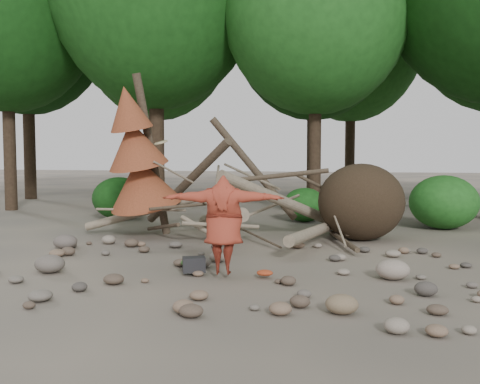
# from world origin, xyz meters

# --- Properties ---
(ground) EXTENTS (120.00, 120.00, 0.00)m
(ground) POSITION_xyz_m (0.00, 0.00, 0.00)
(ground) COLOR #514C44
(ground) RESTS_ON ground
(deadfall_pile) EXTENTS (8.55, 5.24, 3.30)m
(deadfall_pile) POSITION_xyz_m (2.02, 4.24, 0.95)
(deadfall_pile) COLOR #332619
(deadfall_pile) RESTS_ON ground
(dead_conifer) EXTENTS (2.06, 2.16, 4.35)m
(dead_conifer) POSITION_xyz_m (-3.12, 3.37, 2.11)
(dead_conifer) COLOR #4C3F30
(dead_conifer) RESTS_ON ground
(forest_backdrop) EXTENTS (33.68, 19.18, 15.68)m
(forest_backdrop) POSITION_xyz_m (-1.01, 13.89, 8.87)
(forest_backdrop) COLOR #38281C
(forest_backdrop) RESTS_ON ground
(bush_left) EXTENTS (1.80, 1.80, 1.44)m
(bush_left) POSITION_xyz_m (-5.50, 7.20, 0.72)
(bush_left) COLOR #144512
(bush_left) RESTS_ON ground
(bush_mid) EXTENTS (1.40, 1.40, 1.12)m
(bush_mid) POSITION_xyz_m (0.80, 7.80, 0.56)
(bush_mid) COLOR #1C5819
(bush_mid) RESTS_ON ground
(bush_right) EXTENTS (2.00, 2.00, 1.60)m
(bush_right) POSITION_xyz_m (5.00, 7.00, 0.80)
(bush_right) COLOR #246820
(bush_right) RESTS_ON ground
(frisbee_thrower) EXTENTS (2.45, 0.80, 2.41)m
(frisbee_thrower) POSITION_xyz_m (0.20, -0.57, 0.96)
(frisbee_thrower) COLOR maroon
(frisbee_thrower) RESTS_ON ground
(backpack) EXTENTS (0.48, 0.40, 0.27)m
(backpack) POSITION_xyz_m (-0.38, -0.46, 0.14)
(backpack) COLOR black
(backpack) RESTS_ON ground
(cloth_green) EXTENTS (0.47, 0.39, 0.17)m
(cloth_green) POSITION_xyz_m (-0.55, -0.03, 0.09)
(cloth_green) COLOR #2F5B24
(cloth_green) RESTS_ON ground
(cloth_orange) EXTENTS (0.29, 0.24, 0.11)m
(cloth_orange) POSITION_xyz_m (0.93, -0.45, 0.05)
(cloth_orange) COLOR #9F391B
(cloth_orange) RESTS_ON ground
(boulder_front_left) EXTENTS (0.57, 0.51, 0.34)m
(boulder_front_left) POSITION_xyz_m (-3.07, -0.87, 0.17)
(boulder_front_left) COLOR #655C54
(boulder_front_left) RESTS_ON ground
(boulder_front_right) EXTENTS (0.46, 0.41, 0.28)m
(boulder_front_right) POSITION_xyz_m (2.34, -2.31, 0.14)
(boulder_front_right) COLOR #7C674D
(boulder_front_right) RESTS_ON ground
(boulder_mid_right) EXTENTS (0.59, 0.53, 0.36)m
(boulder_mid_right) POSITION_xyz_m (3.15, -0.03, 0.18)
(boulder_mid_right) COLOR gray
(boulder_mid_right) RESTS_ON ground
(boulder_mid_left) EXTENTS (0.56, 0.51, 0.34)m
(boulder_mid_left) POSITION_xyz_m (-4.16, 1.50, 0.17)
(boulder_mid_left) COLOR #635953
(boulder_mid_left) RESTS_ON ground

